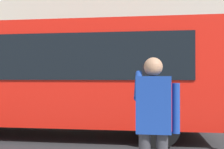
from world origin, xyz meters
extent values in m
plane|color=#2B2B2D|center=(0.00, 0.00, 0.00)|extent=(60.00, 60.00, 0.00)
cube|color=navy|center=(-3.50, -6.20, 3.00)|extent=(4.40, 1.10, 0.24)
cube|color=red|center=(1.79, 0.31, 1.70)|extent=(9.00, 2.50, 2.60)
cube|color=black|center=(1.79, 1.57, 2.10)|extent=(7.60, 0.06, 1.10)
cylinder|color=black|center=(-1.21, -0.79, 0.50)|extent=(1.00, 0.28, 1.00)
cylinder|color=black|center=(-1.21, 1.41, 0.50)|extent=(1.00, 0.28, 1.00)
cube|color=navy|center=(-1.05, 4.56, 1.30)|extent=(0.40, 0.24, 0.66)
sphere|color=#A87A5B|center=(-1.05, 4.56, 1.74)|extent=(0.22, 0.22, 0.22)
cylinder|color=navy|center=(-1.31, 4.56, 1.26)|extent=(0.09, 0.09, 0.58)
cylinder|color=navy|center=(-0.87, 4.40, 1.52)|extent=(0.09, 0.48, 0.37)
cube|color=black|center=(-0.95, 4.26, 1.72)|extent=(0.07, 0.01, 0.14)
camera|label=1|loc=(-1.00, 7.81, 1.62)|focal=44.11mm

